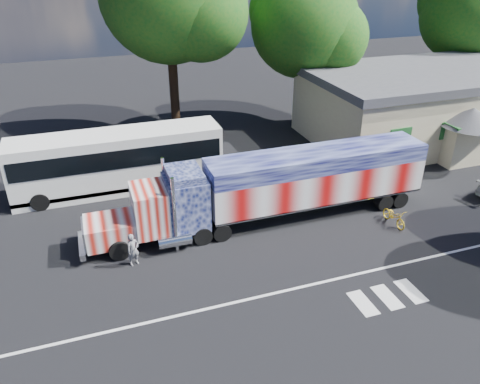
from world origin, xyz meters
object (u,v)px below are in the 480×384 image
object	(u,v)px
semi_truck	(277,186)
tree_ne_a	(306,25)
woman	(133,250)
coach_bus	(118,160)
tree_far_ne	(471,14)
bicycle	(394,216)

from	to	relation	value
semi_truck	tree_ne_a	bearing A→B (deg)	59.90
woman	tree_ne_a	distance (m)	24.02
semi_truck	coach_bus	distance (m)	10.05
woman	tree_far_ne	world-z (taller)	tree_far_ne
semi_truck	tree_far_ne	bearing A→B (deg)	31.19
coach_bus	bicycle	world-z (taller)	coach_bus
semi_truck	coach_bus	world-z (taller)	semi_truck
tree_far_ne	tree_ne_a	world-z (taller)	tree_far_ne
tree_ne_a	coach_bus	bearing A→B (deg)	-153.68
woman	bicycle	distance (m)	13.76
coach_bus	tree_far_ne	world-z (taller)	tree_far_ne
tree_far_ne	tree_ne_a	bearing A→B (deg)	-177.53
semi_truck	bicycle	xyz separation A→B (m)	(5.81, -2.53, -1.58)
coach_bus	woman	world-z (taller)	coach_bus
semi_truck	tree_ne_a	distance (m)	17.75
coach_bus	bicycle	size ratio (longest dim) A/B	6.78
tree_far_ne	bicycle	bearing A→B (deg)	-137.44
woman	tree_far_ne	xyz separation A→B (m)	(33.05, 16.86, 7.13)
bicycle	tree_ne_a	bearing A→B (deg)	80.03
tree_ne_a	tree_far_ne	bearing A→B (deg)	2.47
woman	tree_ne_a	size ratio (longest dim) A/B	0.13
coach_bus	tree_far_ne	distance (m)	34.39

